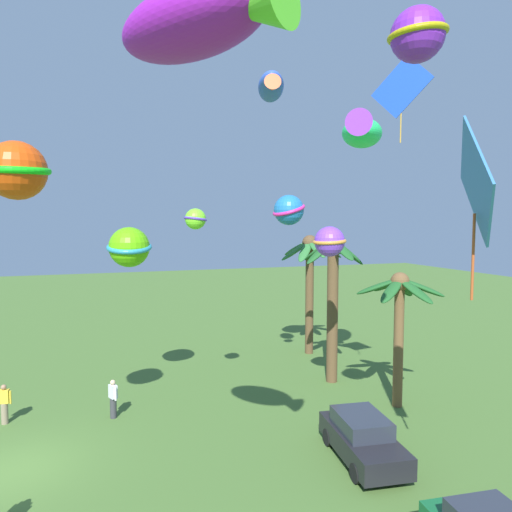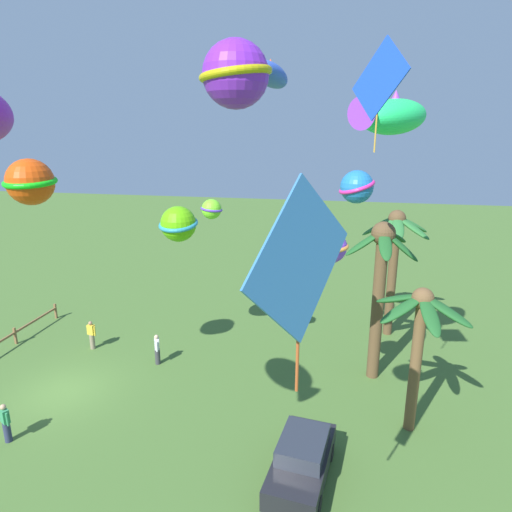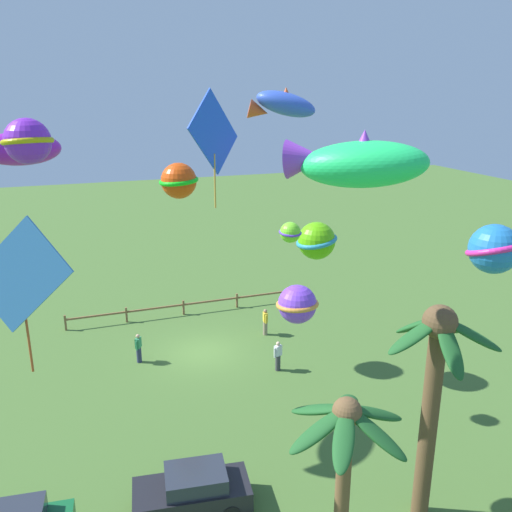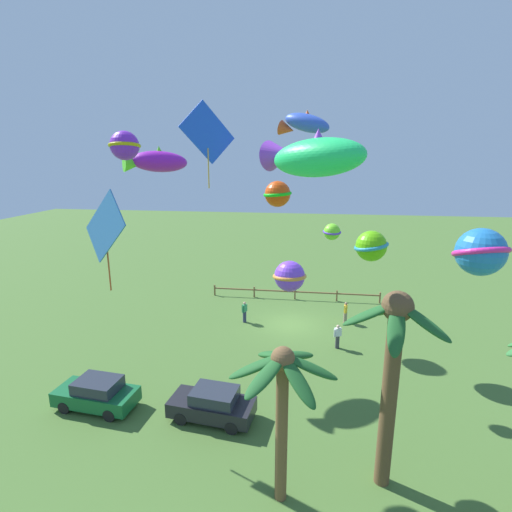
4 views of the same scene
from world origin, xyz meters
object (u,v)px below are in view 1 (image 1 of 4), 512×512
at_px(spectator_1, 4,404).
at_px(kite_ball_8, 195,219).
at_px(palm_tree_1, 333,278).
at_px(kite_ball_10, 17,171).
at_px(kite_ball_5, 418,35).
at_px(kite_diamond_6, 402,88).
at_px(kite_fish_9, 362,132).
at_px(kite_fish_0, 271,87).
at_px(kite_fish_1, 200,20).
at_px(palm_tree_0, 310,266).
at_px(spectator_0, 113,398).
at_px(palm_tree_2, 399,306).
at_px(kite_diamond_3, 476,183).
at_px(kite_ball_4, 289,210).
at_px(kite_ball_7, 330,242).
at_px(parked_car_1, 362,438).
at_px(kite_ball_2, 129,247).

bearing_deg(spectator_1, kite_ball_8, 77.15).
distance_m(palm_tree_1, kite_ball_10, 14.74).
distance_m(kite_ball_5, kite_diamond_6, 5.27).
bearing_deg(kite_fish_9, kite_ball_5, -23.66).
xyz_separation_m(kite_fish_0, kite_fish_1, (8.41, -4.54, -1.57)).
distance_m(kite_fish_0, kite_ball_8, 5.90).
height_order(palm_tree_0, kite_ball_5, kite_ball_5).
height_order(spectator_0, kite_ball_8, kite_ball_8).
bearing_deg(kite_fish_1, palm_tree_0, 148.62).
height_order(palm_tree_2, kite_diamond_3, kite_diamond_3).
relative_size(kite_ball_4, kite_ball_7, 1.24).
height_order(kite_fish_0, kite_fish_9, kite_fish_0).
xyz_separation_m(kite_diamond_3, kite_diamond_6, (-4.95, 1.50, 3.66)).
xyz_separation_m(kite_fish_1, kite_fish_9, (-8.78, 8.76, 0.21)).
bearing_deg(palm_tree_2, kite_diamond_6, -37.84).
relative_size(kite_fish_0, kite_diamond_3, 0.55).
xyz_separation_m(kite_fish_0, kite_ball_7, (0.35, 2.39, -5.95)).
bearing_deg(kite_diamond_6, kite_ball_8, -127.32).
height_order(spectator_1, kite_diamond_3, kite_diamond_3).
relative_size(kite_fish_1, kite_diamond_3, 0.85).
bearing_deg(palm_tree_1, kite_diamond_6, -8.83).
xyz_separation_m(parked_car_1, kite_ball_4, (-9.97, 1.49, 7.92)).
xyz_separation_m(kite_ball_4, kite_ball_8, (4.66, -6.04, -0.53)).
distance_m(palm_tree_2, kite_diamond_3, 9.77).
height_order(kite_ball_5, kite_ball_8, kite_ball_5).
distance_m(parked_car_1, kite_ball_10, 13.79).
xyz_separation_m(kite_fish_0, kite_ball_2, (-3.90, -5.13, -6.26)).
distance_m(spectator_1, kite_fish_0, 16.28).
bearing_deg(kite_ball_4, kite_ball_8, -52.36).
height_order(palm_tree_0, palm_tree_1, palm_tree_1).
distance_m(palm_tree_1, kite_diamond_3, 12.36).
distance_m(parked_car_1, spectator_1, 13.87).
xyz_separation_m(palm_tree_1, kite_fish_9, (3.00, -0.34, 6.56)).
relative_size(kite_fish_1, kite_ball_4, 1.68).
relative_size(palm_tree_2, kite_ball_7, 3.28).
bearing_deg(parked_car_1, kite_ball_8, -139.37).
relative_size(parked_car_1, kite_diamond_6, 1.38).
distance_m(spectator_1, kite_ball_5, 19.15).
distance_m(palm_tree_1, parked_car_1, 8.87).
bearing_deg(kite_ball_5, spectator_1, -135.19).
relative_size(kite_ball_5, kite_ball_7, 0.94).
distance_m(parked_car_1, kite_ball_2, 12.10).
bearing_deg(kite_fish_0, kite_fish_9, 94.92).
xyz_separation_m(kite_ball_5, kite_fish_9, (-8.02, 3.52, -0.49)).
bearing_deg(kite_ball_8, kite_fish_1, -10.66).
height_order(parked_car_1, kite_fish_9, kite_fish_9).
bearing_deg(kite_ball_7, palm_tree_0, 159.34).
bearing_deg(kite_ball_10, kite_ball_7, 97.46).
bearing_deg(kite_ball_5, palm_tree_0, 162.81).
bearing_deg(kite_ball_10, kite_fish_1, 31.35).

